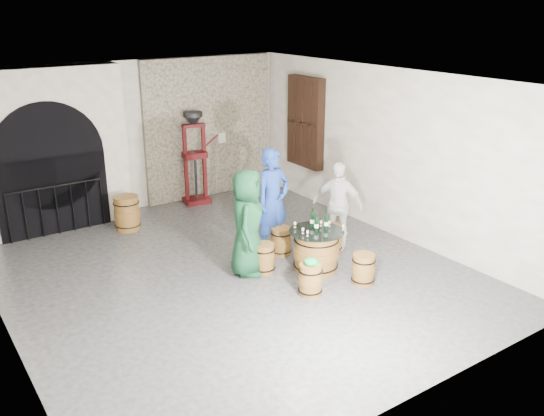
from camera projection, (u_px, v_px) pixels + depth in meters
ground at (231, 273)px, 9.72m from camera, size 8.00×8.00×0.00m
wall_back at (134, 137)px, 12.29m from camera, size 8.00×0.00×8.00m
wall_front at (421, 273)px, 6.08m from camera, size 8.00×0.00×8.00m
wall_right at (386, 152)px, 11.05m from camera, size 0.00×8.00×8.00m
ceiling at (226, 80)px, 8.65m from camera, size 8.00×8.00×0.00m
stone_facing_panel at (210, 128)px, 13.20m from camera, size 3.20×0.12×3.18m
arched_opening at (45, 152)px, 11.08m from camera, size 3.10×0.60×3.19m
shuttered_window at (305, 122)px, 12.78m from camera, size 0.23×1.10×2.00m
barrel_table at (316, 251)px, 9.70m from camera, size 0.93×0.93×0.72m
barrel_stool_left at (264, 258)px, 9.67m from camera, size 0.38×0.38×0.51m
barrel_stool_far at (281, 241)px, 10.36m from camera, size 0.38×0.38×0.51m
barrel_stool_right at (332, 238)px, 10.49m from camera, size 0.38×0.38×0.51m
barrel_stool_near_right at (363, 269)px, 9.27m from camera, size 0.38×0.38×0.51m
barrel_stool_near_left at (310, 280)px, 8.91m from camera, size 0.38×0.38×0.51m
green_cap at (311, 262)px, 8.81m from camera, size 0.25×0.21×0.12m
person_green at (247, 223)px, 9.43m from camera, size 0.99×1.04×1.80m
person_blue at (273, 201)px, 10.28m from camera, size 0.75×0.54×1.92m
person_white at (337, 205)px, 10.51m from camera, size 0.82×1.03×1.63m
wine_bottle_left at (316, 224)px, 9.51m from camera, size 0.08×0.08×0.32m
wine_bottle_center at (326, 222)px, 9.60m from camera, size 0.08×0.08×0.32m
wine_bottle_right at (312, 219)px, 9.71m from camera, size 0.08×0.08×0.32m
tasting_glass_a at (308, 233)px, 9.34m from camera, size 0.05×0.05×0.10m
tasting_glass_b at (329, 224)px, 9.75m from camera, size 0.05×0.05×0.10m
tasting_glass_c at (295, 225)px, 9.71m from camera, size 0.05×0.05×0.10m
tasting_glass_d at (321, 223)px, 9.77m from camera, size 0.05×0.05×0.10m
tasting_glass_e at (343, 227)px, 9.60m from camera, size 0.05×0.05×0.10m
tasting_glass_f at (303, 231)px, 9.45m from camera, size 0.05×0.05×0.10m
side_barrel at (127, 213)px, 11.48m from camera, size 0.52×0.52×0.70m
corking_press at (195, 151)px, 12.75m from camera, size 0.87×0.53×2.07m
control_box at (221, 138)px, 13.36m from camera, size 0.18×0.10×0.22m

